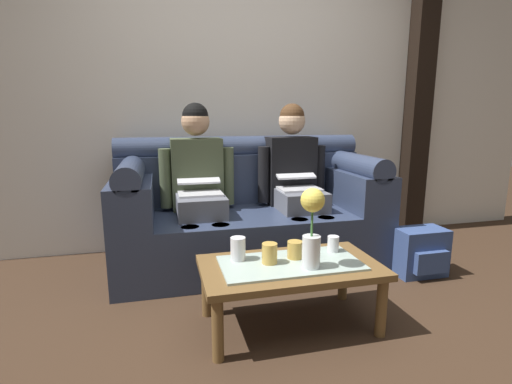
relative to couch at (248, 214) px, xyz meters
The scene contains 13 objects.
ground_plane 1.23m from the couch, 90.00° to the right, with size 14.00×14.00×0.00m, color #382619.
back_wall_patterned 1.20m from the couch, 90.00° to the left, with size 6.00×0.12×2.90m, color silver.
timber_pillar 2.08m from the couch, 13.37° to the left, with size 0.20×0.20×2.90m, color black.
couch is the anchor object (origin of this frame).
person_left 0.47m from the couch, behind, with size 0.56×0.67×1.22m.
person_right 0.47m from the couch, ahead, with size 0.56×0.67×1.22m.
coffee_table 0.99m from the couch, 90.00° to the right, with size 0.95×0.53×0.36m.
flower_vase 1.11m from the couch, 85.86° to the right, with size 0.12×0.12×0.41m.
cup_near_left 0.94m from the couch, 87.37° to the right, with size 0.08×0.08×0.09m, color gold.
cup_near_right 0.94m from the couch, 71.93° to the right, with size 0.07×0.07×0.09m, color silver.
cup_far_center 0.99m from the couch, 96.47° to the right, with size 0.08×0.08×0.11m, color gold.
cup_far_left 0.93m from the couch, 106.41° to the right, with size 0.08×0.08×0.12m, color silver.
backpack_right 1.29m from the couch, 27.04° to the right, with size 0.35×0.26×0.34m.
Camera 1 is at (-0.64, -1.64, 1.13)m, focal length 26.85 mm.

